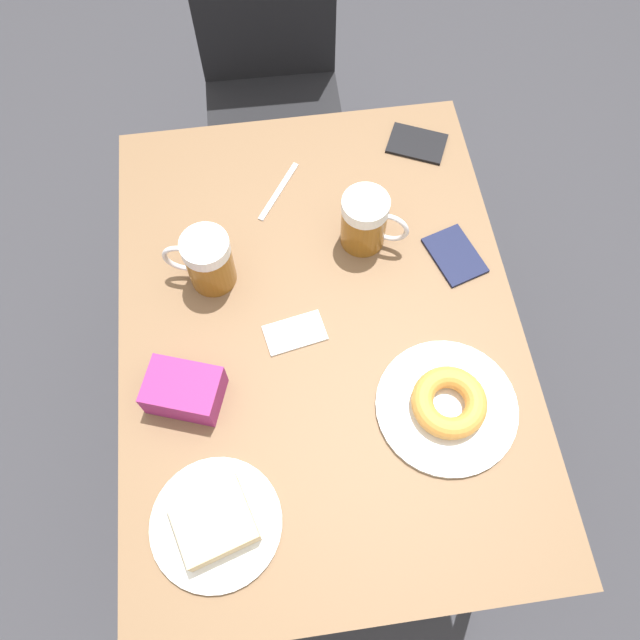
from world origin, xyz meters
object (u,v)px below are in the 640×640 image
at_px(fork, 279,191).
at_px(passport_far_edge, 417,143).
at_px(plate_with_cake, 215,522).
at_px(napkin_folded, 295,333).
at_px(chair, 270,71).
at_px(plate_with_donut, 448,404).
at_px(passport_near_edge, 455,255).
at_px(blue_pouch, 184,390).
at_px(beer_mug_center, 365,221).
at_px(beer_mug_left, 208,261).

distance_m(fork, passport_far_edge, 0.34).
bearing_deg(plate_with_cake, napkin_folded, 62.51).
bearing_deg(fork, passport_far_edge, 15.25).
xyz_separation_m(chair, plate_with_cake, (-0.21, -1.28, 0.24)).
bearing_deg(plate_with_donut, fork, 115.46).
distance_m(plate_with_donut, fork, 0.58).
bearing_deg(napkin_folded, plate_with_cake, -117.49).
relative_size(passport_near_edge, passport_far_edge, 0.97).
bearing_deg(blue_pouch, beer_mug_center, 37.88).
height_order(chair, fork, chair).
distance_m(chair, beer_mug_center, 0.81).
bearing_deg(blue_pouch, napkin_folded, 25.30).
relative_size(chair, blue_pouch, 5.85).
distance_m(chair, napkin_folded, 0.97).
distance_m(plate_with_cake, fork, 0.70).
height_order(beer_mug_left, passport_near_edge, beer_mug_left).
bearing_deg(beer_mug_center, napkin_folded, -130.67).
distance_m(napkin_folded, blue_pouch, 0.24).
xyz_separation_m(chair, beer_mug_left, (-0.18, -0.80, 0.29)).
bearing_deg(blue_pouch, plate_with_donut, -10.44).
distance_m(fork, blue_pouch, 0.49).
height_order(plate_with_cake, passport_far_edge, plate_with_cake).
bearing_deg(beer_mug_center, plate_with_cake, -122.83).
xyz_separation_m(plate_with_cake, beer_mug_left, (0.02, 0.48, 0.04)).
relative_size(chair, plate_with_donut, 3.50).
bearing_deg(plate_with_donut, passport_far_edge, 83.25).
bearing_deg(passport_near_edge, passport_far_edge, 93.20).
relative_size(plate_with_donut, fork, 1.79).
xyz_separation_m(plate_with_cake, fork, (0.18, 0.67, -0.02)).
distance_m(plate_with_donut, blue_pouch, 0.48).
relative_size(chair, napkin_folded, 7.25).
relative_size(fork, blue_pouch, 0.93).
distance_m(passport_near_edge, passport_far_edge, 0.30).
bearing_deg(passport_far_edge, napkin_folded, -127.51).
height_order(beer_mug_center, passport_far_edge, beer_mug_center).
bearing_deg(fork, passport_near_edge, -31.93).
xyz_separation_m(fork, blue_pouch, (-0.22, -0.44, 0.03)).
height_order(chair, plate_with_cake, chair).
bearing_deg(chair, plate_with_donut, -77.57).
relative_size(beer_mug_center, blue_pouch, 0.85).
distance_m(plate_with_donut, passport_near_edge, 0.33).
bearing_deg(blue_pouch, passport_near_edge, 22.29).
xyz_separation_m(plate_with_cake, passport_far_edge, (0.50, 0.76, -0.02)).
distance_m(beer_mug_left, passport_near_edge, 0.50).
bearing_deg(passport_near_edge, chair, 110.95).
distance_m(plate_with_cake, beer_mug_left, 0.48).
bearing_deg(passport_near_edge, fork, 148.07).
height_order(plate_with_donut, beer_mug_center, beer_mug_center).
bearing_deg(beer_mug_center, blue_pouch, -142.12).
distance_m(napkin_folded, passport_near_edge, 0.37).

